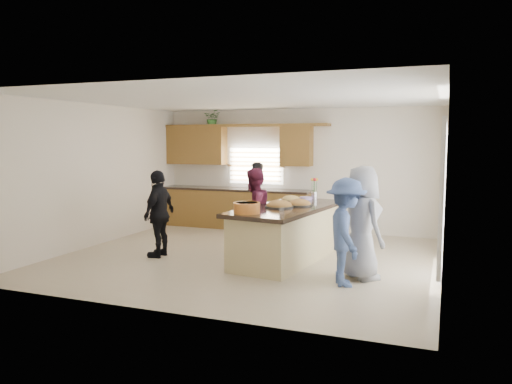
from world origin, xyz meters
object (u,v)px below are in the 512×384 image
at_px(woman_left_back, 255,196).
at_px(woman_left_front, 159,214).
at_px(woman_left_mid, 254,211).
at_px(woman_right_back, 346,232).
at_px(island, 287,235).
at_px(salad_bowl, 247,207).
at_px(woman_right_front, 362,223).

distance_m(woman_left_back, woman_left_front, 3.16).
distance_m(woman_left_back, woman_left_mid, 2.42).
relative_size(woman_left_front, woman_right_back, 1.00).
bearing_deg(woman_right_back, island, 26.96).
bearing_deg(salad_bowl, woman_right_front, 10.38).
distance_m(salad_bowl, woman_right_front, 1.78).
relative_size(island, woman_left_mid, 1.79).
distance_m(woman_left_back, woman_right_back, 4.63).
distance_m(island, woman_left_back, 3.01).
relative_size(island, salad_bowl, 6.80).
height_order(island, woman_right_back, woman_right_back).
height_order(woman_left_back, woman_right_front, woman_right_front).
xyz_separation_m(island, woman_left_back, (-1.58, 2.54, 0.34)).
height_order(salad_bowl, woman_right_front, woman_right_front).
xyz_separation_m(island, woman_right_back, (1.24, -1.12, 0.33)).
relative_size(woman_left_back, woman_right_front, 0.92).
bearing_deg(woman_right_back, woman_left_back, 16.70).
xyz_separation_m(island, woman_left_front, (-2.23, -0.54, 0.33)).
bearing_deg(woman_left_front, salad_bowl, 74.78).
bearing_deg(salad_bowl, woman_right_back, -4.12).
bearing_deg(woman_left_front, island, 102.39).
xyz_separation_m(salad_bowl, woman_left_mid, (-0.38, 1.28, -0.25)).
distance_m(woman_left_front, woman_right_front, 3.63).
height_order(island, woman_left_mid, woman_left_mid).
bearing_deg(woman_left_back, salad_bowl, 16.04).
bearing_deg(island, woman_left_front, -158.32).
distance_m(woman_left_front, woman_right_back, 3.52).
xyz_separation_m(woman_left_mid, woman_left_front, (-1.50, -0.82, -0.01)).
xyz_separation_m(island, salad_bowl, (-0.35, -1.01, 0.59)).
relative_size(woman_left_back, woman_left_mid, 1.00).
bearing_deg(woman_left_front, woman_right_back, 79.18).
bearing_deg(woman_left_mid, woman_right_back, 69.49).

